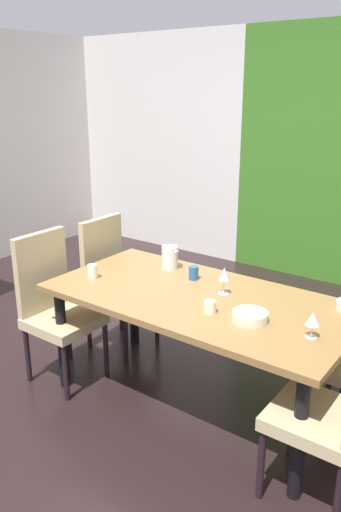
{
  "coord_description": "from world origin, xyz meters",
  "views": [
    {
      "loc": [
        2.22,
        -2.34,
        1.96
      ],
      "look_at": [
        0.28,
        0.31,
        0.85
      ],
      "focal_mm": 35.0,
      "sensor_mm": 36.0,
      "label": 1
    }
  ],
  "objects_px": {
    "dining_table": "(198,308)",
    "wine_glass_corner": "(224,275)",
    "cup_west": "(210,307)",
    "chair_left_far": "(113,279)",
    "wine_glass_right": "(313,320)",
    "cup_center": "(93,271)",
    "chair_left_near": "(55,303)",
    "chair_right_near": "(336,409)",
    "pitcher_front": "(170,257)",
    "cup_north": "(194,273)",
    "serving_bowl_south": "(250,316)"
  },
  "relations": [
    {
      "from": "wine_glass_right",
      "to": "pitcher_front",
      "type": "distance_m",
      "value": 1.25
    },
    {
      "from": "dining_table",
      "to": "cup_north",
      "type": "bearing_deg",
      "value": 129.53
    },
    {
      "from": "chair_left_far",
      "to": "wine_glass_corner",
      "type": "xyz_separation_m",
      "value": [
        1.09,
        -0.18,
        0.33
      ]
    },
    {
      "from": "dining_table",
      "to": "cup_west",
      "type": "bearing_deg",
      "value": -41.06
    },
    {
      "from": "chair_left_near",
      "to": "wine_glass_corner",
      "type": "xyz_separation_m",
      "value": [
        1.09,
        0.41,
        0.33
      ]
    },
    {
      "from": "chair_left_near",
      "to": "pitcher_front",
      "type": "xyz_separation_m",
      "value": [
        0.56,
        0.59,
        0.28
      ]
    },
    {
      "from": "chair_left_near",
      "to": "chair_left_far",
      "type": "bearing_deg",
      "value": 179.83
    },
    {
      "from": "wine_glass_corner",
      "to": "pitcher_front",
      "type": "xyz_separation_m",
      "value": [
        -0.54,
        0.17,
        -0.04
      ]
    },
    {
      "from": "chair_left_near",
      "to": "serving_bowl_south",
      "type": "xyz_separation_m",
      "value": [
        1.4,
        0.17,
        0.23
      ]
    },
    {
      "from": "cup_west",
      "to": "cup_center",
      "type": "height_order",
      "value": "cup_center"
    },
    {
      "from": "wine_glass_corner",
      "to": "cup_north",
      "type": "relative_size",
      "value": 1.93
    },
    {
      "from": "chair_right_near",
      "to": "wine_glass_corner",
      "type": "height_order",
      "value": "chair_right_near"
    },
    {
      "from": "cup_north",
      "to": "wine_glass_right",
      "type": "bearing_deg",
      "value": -18.96
    },
    {
      "from": "chair_left_near",
      "to": "wine_glass_corner",
      "type": "bearing_deg",
      "value": 110.59
    },
    {
      "from": "chair_left_far",
      "to": "wine_glass_right",
      "type": "xyz_separation_m",
      "value": [
        1.74,
        -0.41,
        0.31
      ]
    },
    {
      "from": "wine_glass_corner",
      "to": "pitcher_front",
      "type": "relative_size",
      "value": 1.07
    },
    {
      "from": "cup_north",
      "to": "chair_left_near",
      "type": "bearing_deg",
      "value": -147.82
    },
    {
      "from": "chair_right_near",
      "to": "cup_west",
      "type": "distance_m",
      "value": 0.84
    },
    {
      "from": "chair_left_far",
      "to": "serving_bowl_south",
      "type": "distance_m",
      "value": 1.48
    },
    {
      "from": "chair_left_far",
      "to": "cup_north",
      "type": "xyz_separation_m",
      "value": [
        0.8,
        -0.08,
        0.25
      ]
    },
    {
      "from": "wine_glass_right",
      "to": "wine_glass_corner",
      "type": "relative_size",
      "value": 0.8
    },
    {
      "from": "wine_glass_right",
      "to": "pitcher_front",
      "type": "height_order",
      "value": "pitcher_front"
    },
    {
      "from": "dining_table",
      "to": "wine_glass_right",
      "type": "distance_m",
      "value": 0.79
    },
    {
      "from": "serving_bowl_south",
      "to": "wine_glass_corner",
      "type": "bearing_deg",
      "value": 141.98
    },
    {
      "from": "cup_center",
      "to": "cup_north",
      "type": "distance_m",
      "value": 0.67
    },
    {
      "from": "dining_table",
      "to": "wine_glass_corner",
      "type": "bearing_deg",
      "value": 45.72
    },
    {
      "from": "chair_left_near",
      "to": "wine_glass_right",
      "type": "height_order",
      "value": "chair_left_near"
    },
    {
      "from": "wine_glass_right",
      "to": "cup_west",
      "type": "height_order",
      "value": "wine_glass_right"
    },
    {
      "from": "dining_table",
      "to": "chair_right_near",
      "type": "distance_m",
      "value": 1.03
    },
    {
      "from": "cup_north",
      "to": "dining_table",
      "type": "bearing_deg",
      "value": -50.47
    },
    {
      "from": "cup_center",
      "to": "wine_glass_corner",
      "type": "bearing_deg",
      "value": 18.71
    },
    {
      "from": "dining_table",
      "to": "serving_bowl_south",
      "type": "bearing_deg",
      "value": -16.59
    },
    {
      "from": "chair_right_near",
      "to": "pitcher_front",
      "type": "relative_size",
      "value": 5.88
    },
    {
      "from": "dining_table",
      "to": "cup_west",
      "type": "height_order",
      "value": "cup_west"
    },
    {
      "from": "dining_table",
      "to": "cup_center",
      "type": "xyz_separation_m",
      "value": [
        -0.73,
        -0.17,
        0.13
      ]
    },
    {
      "from": "serving_bowl_south",
      "to": "chair_left_far",
      "type": "bearing_deg",
      "value": 163.25
    },
    {
      "from": "dining_table",
      "to": "cup_center",
      "type": "height_order",
      "value": "cup_center"
    },
    {
      "from": "chair_left_near",
      "to": "cup_center",
      "type": "height_order",
      "value": "chair_left_near"
    },
    {
      "from": "cup_center",
      "to": "dining_table",
      "type": "bearing_deg",
      "value": 13.12
    },
    {
      "from": "wine_glass_right",
      "to": "cup_center",
      "type": "bearing_deg",
      "value": -177.68
    },
    {
      "from": "dining_table",
      "to": "cup_west",
      "type": "relative_size",
      "value": 26.85
    },
    {
      "from": "chair_right_near",
      "to": "wine_glass_corner",
      "type": "xyz_separation_m",
      "value": [
        -0.86,
        0.41,
        0.36
      ]
    },
    {
      "from": "wine_glass_corner",
      "to": "cup_center",
      "type": "distance_m",
      "value": 0.89
    },
    {
      "from": "cup_north",
      "to": "cup_west",
      "type": "bearing_deg",
      "value": -45.99
    },
    {
      "from": "chair_left_near",
      "to": "cup_north",
      "type": "height_order",
      "value": "chair_left_near"
    },
    {
      "from": "chair_right_near",
      "to": "dining_table",
      "type": "bearing_deg",
      "value": 73.08
    },
    {
      "from": "dining_table",
      "to": "chair_right_near",
      "type": "bearing_deg",
      "value": -16.92
    },
    {
      "from": "chair_left_near",
      "to": "wine_glass_right",
      "type": "distance_m",
      "value": 1.78
    },
    {
      "from": "cup_west",
      "to": "cup_north",
      "type": "height_order",
      "value": "cup_north"
    },
    {
      "from": "wine_glass_corner",
      "to": "serving_bowl_south",
      "type": "relative_size",
      "value": 0.88
    }
  ]
}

